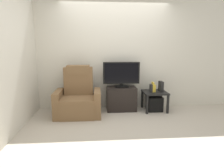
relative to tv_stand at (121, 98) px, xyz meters
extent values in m
plane|color=#B2A899|center=(-0.13, -0.85, -0.28)|extent=(6.40, 6.40, 0.00)
cube|color=beige|center=(-0.13, 0.28, 1.02)|extent=(6.40, 0.06, 2.60)
cube|color=beige|center=(-2.01, -0.85, 1.02)|extent=(0.06, 4.48, 2.60)
cube|color=black|center=(0.00, 0.00, 0.00)|extent=(0.69, 0.44, 0.55)
cube|color=black|center=(0.00, -0.21, 0.11)|extent=(0.63, 0.02, 0.02)
cube|color=black|center=(0.00, -0.16, 0.14)|extent=(0.34, 0.11, 0.04)
cube|color=black|center=(0.00, 0.02, 0.29)|extent=(0.32, 0.20, 0.03)
cube|color=black|center=(0.00, 0.02, 0.33)|extent=(0.06, 0.04, 0.05)
cube|color=black|center=(0.00, 0.02, 0.61)|extent=(0.85, 0.05, 0.51)
cube|color=black|center=(0.00, 0.00, 0.61)|extent=(0.78, 0.01, 0.46)
cube|color=brown|center=(-0.99, -0.32, -0.07)|extent=(0.70, 0.72, 0.42)
cube|color=brown|center=(-0.99, -0.05, 0.45)|extent=(0.64, 0.20, 0.62)
cube|color=brown|center=(-0.99, -0.03, 0.70)|extent=(0.50, 0.26, 0.20)
cube|color=brown|center=(-1.41, -0.32, 0.00)|extent=(0.14, 0.68, 0.56)
cube|color=brown|center=(-0.57, -0.32, 0.00)|extent=(0.14, 0.68, 0.56)
cube|color=black|center=(0.78, -0.10, 0.16)|extent=(0.54, 0.54, 0.04)
cube|color=black|center=(0.54, -0.34, -0.07)|extent=(0.04, 0.04, 0.42)
cube|color=black|center=(1.02, -0.34, -0.07)|extent=(0.04, 0.04, 0.42)
cube|color=black|center=(0.54, 0.14, -0.07)|extent=(0.04, 0.04, 0.42)
cube|color=black|center=(1.02, 0.14, -0.07)|extent=(0.04, 0.04, 0.42)
cube|color=black|center=(0.78, -0.10, -0.11)|extent=(0.34, 0.34, 0.34)
cube|color=#262626|center=(0.68, -0.12, 0.27)|extent=(0.05, 0.12, 0.18)
cube|color=gold|center=(0.72, -0.12, 0.29)|extent=(0.03, 0.14, 0.23)
cube|color=gold|center=(0.76, -0.12, 0.26)|extent=(0.03, 0.12, 0.17)
cube|color=black|center=(0.92, -0.09, 0.30)|extent=(0.07, 0.20, 0.24)
camera|label=1|loc=(-0.58, -4.44, 1.20)|focal=31.14mm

